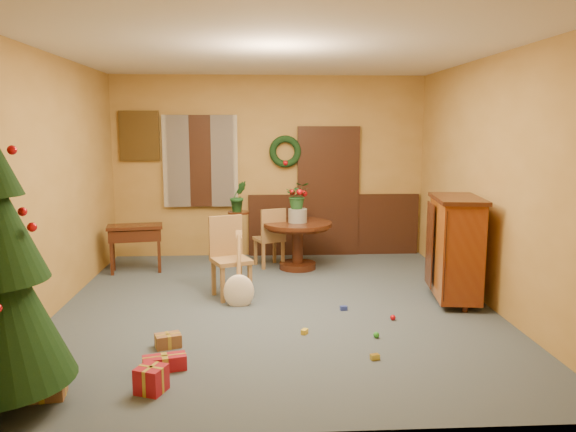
{
  "coord_description": "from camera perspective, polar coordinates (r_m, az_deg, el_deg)",
  "views": [
    {
      "loc": [
        -0.22,
        -6.32,
        2.08
      ],
      "look_at": [
        0.16,
        0.4,
        1.01
      ],
      "focal_mm": 35.0,
      "sensor_mm": 36.0,
      "label": 1
    }
  ],
  "objects": [
    {
      "name": "room_envelope",
      "position": [
        9.09,
        -0.57,
        2.89
      ],
      "size": [
        5.5,
        5.5,
        5.5
      ],
      "color": "#374050",
      "rests_on": "ground"
    },
    {
      "name": "dining_table",
      "position": [
        8.29,
        0.98,
        -2.07
      ],
      "size": [
        1.02,
        1.02,
        0.7
      ],
      "color": "black",
      "rests_on": "floor"
    },
    {
      "name": "urn",
      "position": [
        8.24,
        0.99,
        0.05
      ],
      "size": [
        0.28,
        0.28,
        0.2
      ],
      "primitive_type": "cylinder",
      "color": "slate",
      "rests_on": "dining_table"
    },
    {
      "name": "centerpiece_plant",
      "position": [
        8.2,
        0.99,
        2.1
      ],
      "size": [
        0.35,
        0.31,
        0.39
      ],
      "primitive_type": "imported",
      "color": "#1E4C23",
      "rests_on": "urn"
    },
    {
      "name": "chair_near",
      "position": [
        7.0,
        -6.01,
        -3.83
      ],
      "size": [
        0.56,
        0.56,
        1.0
      ],
      "color": "olive",
      "rests_on": "floor"
    },
    {
      "name": "chair_far",
      "position": [
        8.38,
        -1.76,
        -2.01
      ],
      "size": [
        0.5,
        0.5,
        0.9
      ],
      "color": "olive",
      "rests_on": "floor"
    },
    {
      "name": "guitar",
      "position": [
        6.61,
        -5.04,
        -5.55
      ],
      "size": [
        0.53,
        0.64,
        0.83
      ],
      "primitive_type": null,
      "rotation": [
        -0.49,
        0.0,
        0.35
      ],
      "color": "#F9E8D0",
      "rests_on": "floor"
    },
    {
      "name": "plant_stand",
      "position": [
        8.47,
        -5.01,
        -1.66
      ],
      "size": [
        0.32,
        0.32,
        0.84
      ],
      "color": "black",
      "rests_on": "floor"
    },
    {
      "name": "stand_plant",
      "position": [
        8.39,
        -5.06,
        2.01
      ],
      "size": [
        0.31,
        0.29,
        0.46
      ],
      "primitive_type": "imported",
      "rotation": [
        0.0,
        0.0,
        0.43
      ],
      "color": "#19471E",
      "rests_on": "plant_stand"
    },
    {
      "name": "writing_desk",
      "position": [
        8.41,
        -15.26,
        -2.04
      ],
      "size": [
        0.83,
        0.51,
        0.69
      ],
      "color": "black",
      "rests_on": "floor"
    },
    {
      "name": "sideboard",
      "position": [
        6.98,
        16.66,
        -2.94
      ],
      "size": [
        0.65,
        1.05,
        1.27
      ],
      "color": "#531309",
      "rests_on": "floor"
    },
    {
      "name": "gift_a",
      "position": [
        4.93,
        -23.51,
        -15.69
      ],
      "size": [
        0.33,
        0.26,
        0.17
      ],
      "color": "brown",
      "rests_on": "floor"
    },
    {
      "name": "gift_b",
      "position": [
        4.76,
        -13.72,
        -15.82
      ],
      "size": [
        0.27,
        0.27,
        0.21
      ],
      "color": "maroon",
      "rests_on": "floor"
    },
    {
      "name": "gift_c",
      "position": [
        5.61,
        -12.08,
        -12.27
      ],
      "size": [
        0.28,
        0.23,
        0.13
      ],
      "color": "brown",
      "rests_on": "floor"
    },
    {
      "name": "gift_d",
      "position": [
        5.13,
        -12.42,
        -14.36
      ],
      "size": [
        0.39,
        0.24,
        0.13
      ],
      "color": "maroon",
      "rests_on": "floor"
    },
    {
      "name": "toy_a",
      "position": [
        6.57,
        5.67,
        -9.3
      ],
      "size": [
        0.08,
        0.06,
        0.05
      ],
      "primitive_type": "cube",
      "rotation": [
        0.0,
        0.0,
        0.11
      ],
      "color": "navy",
      "rests_on": "floor"
    },
    {
      "name": "toy_b",
      "position": [
        5.79,
        8.96,
        -11.85
      ],
      "size": [
        0.06,
        0.06,
        0.06
      ],
      "primitive_type": "sphere",
      "color": "#258A25",
      "rests_on": "floor"
    },
    {
      "name": "toy_c",
      "position": [
        5.83,
        1.69,
        -11.66
      ],
      "size": [
        0.08,
        0.09,
        0.05
      ],
      "primitive_type": "cube",
      "rotation": [
        0.0,
        0.0,
        1.06
      ],
      "color": "gold",
      "rests_on": "floor"
    },
    {
      "name": "toy_d",
      "position": [
        6.32,
        10.61,
        -10.1
      ],
      "size": [
        0.06,
        0.06,
        0.06
      ],
      "primitive_type": "sphere",
      "color": "red",
      "rests_on": "floor"
    },
    {
      "name": "toy_e",
      "position": [
        5.29,
        8.81,
        -13.96
      ],
      "size": [
        0.09,
        0.07,
        0.05
      ],
      "primitive_type": "cube",
      "rotation": [
        0.0,
        0.0,
        0.25
      ],
      "color": "gold",
      "rests_on": "floor"
    }
  ]
}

